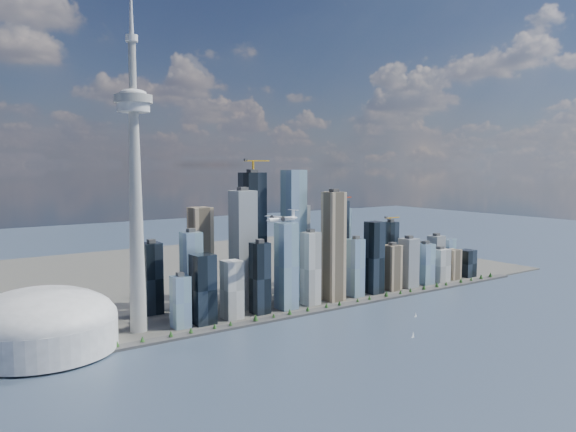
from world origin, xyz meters
TOP-DOWN VIEW (x-y plane):
  - ground at (0.00, 0.00)m, footprint 4000.00×4000.00m
  - seawall at (0.00, 250.00)m, footprint 1100.00×22.00m
  - land at (0.00, 700.00)m, footprint 1400.00×900.00m
  - shoreline_trees at (0.00, 250.00)m, footprint 960.53×7.20m
  - skyscraper_cluster at (59.62, 336.82)m, footprint 736.00×142.00m
  - needle_tower at (-300.00, 310.00)m, footprint 56.00×56.00m
  - dome_stadium at (-440.00, 300.00)m, footprint 200.00×200.00m
  - airplane at (-92.48, 222.49)m, footprint 70.68×62.85m
  - sailboat_west at (28.26, 51.33)m, footprint 7.17×3.13m
  - sailboat_east at (117.81, 127.13)m, footprint 5.99×1.68m

SIDE VIEW (x-z plane):
  - ground at x=0.00m, z-range 0.00..0.00m
  - land at x=0.00m, z-range 0.00..3.00m
  - seawall at x=0.00m, z-range 0.00..4.00m
  - sailboat_east at x=117.81m, z-range -1.50..6.86m
  - sailboat_west at x=28.26m, z-range -1.78..8.14m
  - shoreline_trees at x=0.00m, z-range 4.38..13.18m
  - dome_stadium at x=-440.00m, z-range -3.56..82.44m
  - skyscraper_cluster at x=59.62m, z-range -50.37..216.15m
  - airplane at x=-92.48m, z-range 163.53..180.83m
  - needle_tower at x=-300.00m, z-range -39.41..511.09m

